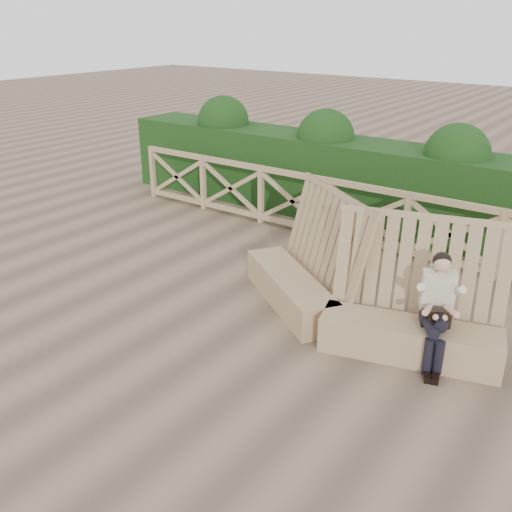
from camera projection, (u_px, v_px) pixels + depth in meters
The scene contains 5 objects.
ground at pixel (236, 332), 7.09m from camera, with size 60.00×60.00×0.00m, color brown.
bench at pixel (350, 298), 7.10m from camera, with size 3.80×1.78×1.56m.
woman at pixel (437, 306), 6.26m from camera, with size 0.54×0.80×1.29m.
guardrail at pixel (365, 216), 9.47m from camera, with size 10.10×0.09×1.10m.
hedge at pixel (396, 189), 10.29m from camera, with size 12.00×1.20×1.50m, color black.
Camera 1 is at (3.85, -4.82, 3.64)m, focal length 40.00 mm.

